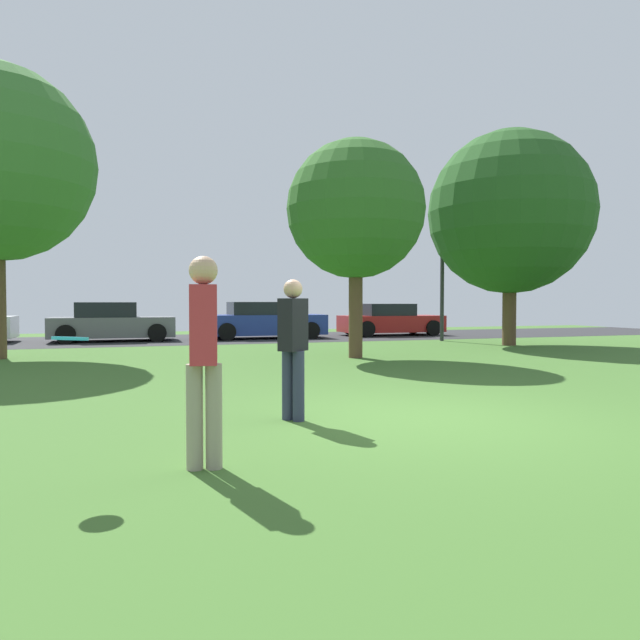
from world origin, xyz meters
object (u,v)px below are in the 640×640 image
Objects in this scene: parked_car_grey at (111,323)px; parked_car_blue at (263,321)px; frisbee_disc at (70,338)px; person_bystander at (204,350)px; parked_car_red at (390,321)px; birch_tree_lone at (356,210)px; street_lamp_post at (442,278)px; oak_tree_left at (510,213)px; person_catcher at (293,343)px.

parked_car_blue is (5.48, -0.14, 0.01)m from parked_car_grey.
parked_car_grey is at bearing 90.26° from frisbee_disc.
person_bystander is at bearing -104.45° from parked_car_blue.
parked_car_blue is at bearing -176.85° from parked_car_red.
birch_tree_lone is 10.84m from frisbee_disc.
oak_tree_left is at bearing -68.90° from street_lamp_post.
frisbee_disc is at bearing 0.00° from person_catcher.
person_catcher is at bearing -27.38° from person_bystander.
parked_car_blue is (4.37, 16.97, -0.36)m from person_bystander.
parked_car_red is at bearing 101.35° from oak_tree_left.
birch_tree_lone is 14.24× the size of frisbee_disc.
person_catcher is at bearing -126.88° from street_lamp_post.
person_catcher is 15.59m from parked_car_grey.
oak_tree_left is 3.83× the size of person_bystander.
parked_car_red is (10.88, 17.32, -0.52)m from frisbee_disc.
parked_car_red is at bearing 59.82° from birch_tree_lone.
parked_car_blue is (-6.74, 5.98, -3.61)m from oak_tree_left.
street_lamp_post is at bearing -85.72° from parked_car_red.
person_catcher is (-3.60, -6.97, -2.77)m from birch_tree_lone.
frisbee_disc is (-5.88, -8.73, -2.57)m from birch_tree_lone.
birch_tree_lone reaches higher than parked_car_grey.
parked_car_red is at bearing 94.28° from street_lamp_post.
parked_car_red is (5.48, 0.30, -0.04)m from parked_car_blue.
frisbee_disc is at bearing -122.14° from parked_car_red.
parked_car_blue is at bearing 149.18° from street_lamp_post.
birch_tree_lone is 8.32m from person_catcher.
oak_tree_left is 16.71m from frisbee_disc.
parked_car_blue reaches higher than parked_car_red.
street_lamp_post is at bearing -27.81° from person_bystander.
parked_car_red is (10.96, 0.16, -0.03)m from parked_car_grey.
oak_tree_left is 1.63× the size of parked_car_red.
birch_tree_lone is at bearing -86.69° from parked_car_blue.
street_lamp_post is at bearing -30.82° from parked_car_blue.
person_catcher is at bearing -81.28° from parked_car_grey.
person_catcher is 0.40× the size of parked_car_red.
parked_car_grey is 0.93× the size of street_lamp_post.
birch_tree_lone is 1.20× the size of parked_car_blue.
person_bystander reaches higher than frisbee_disc.
parked_car_blue is at bearing 138.44° from oak_tree_left.
street_lamp_post is at bearing 50.60° from frisbee_disc.
oak_tree_left reaches higher than birch_tree_lone.
person_catcher reaches higher than parked_car_blue.
person_catcher is at bearing -101.54° from parked_car_blue.
person_bystander is 1.04m from frisbee_disc.
frisbee_disc is at bearing -89.74° from parked_car_grey.
parked_car_grey is (-1.11, 17.11, -0.37)m from person_bystander.
frisbee_disc is 0.08× the size of parked_car_blue.
parked_car_grey is 0.92× the size of parked_car_blue.
oak_tree_left is 13.95m from person_catcher.
frisbee_disc is (-12.14, -11.04, -3.13)m from oak_tree_left.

